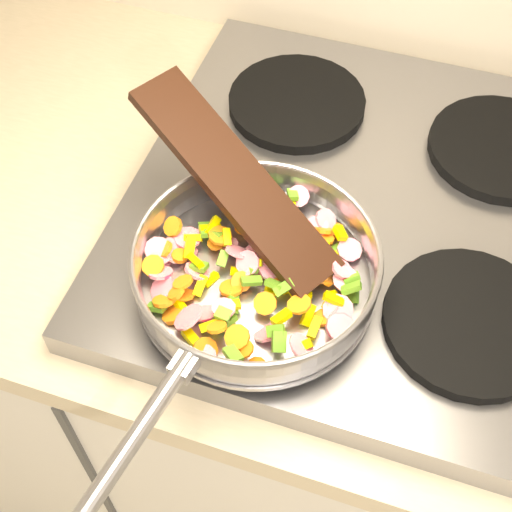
% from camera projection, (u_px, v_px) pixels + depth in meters
% --- Properties ---
extents(cooktop, '(0.60, 0.60, 0.04)m').
position_uv_depth(cooktop, '(370.00, 214.00, 0.91)').
color(cooktop, '#939399').
rests_on(cooktop, counter_top).
extents(grate_fl, '(0.19, 0.19, 0.02)m').
position_uv_depth(grate_fl, '(229.00, 257.00, 0.83)').
color(grate_fl, black).
rests_on(grate_fl, cooktop).
extents(grate_fr, '(0.19, 0.19, 0.02)m').
position_uv_depth(grate_fr, '(469.00, 322.00, 0.78)').
color(grate_fr, black).
rests_on(grate_fr, cooktop).
extents(grate_bl, '(0.19, 0.19, 0.02)m').
position_uv_depth(grate_bl, '(297.00, 102.00, 0.99)').
color(grate_bl, black).
rests_on(grate_bl, cooktop).
extents(grate_br, '(0.19, 0.19, 0.02)m').
position_uv_depth(grate_br, '(501.00, 148.00, 0.94)').
color(grate_br, black).
rests_on(grate_br, cooktop).
extents(saute_pan, '(0.31, 0.48, 0.06)m').
position_uv_depth(saute_pan, '(255.00, 268.00, 0.77)').
color(saute_pan, '#9E9EA5').
rests_on(saute_pan, grate_fl).
extents(vegetable_heap, '(0.26, 0.26, 0.05)m').
position_uv_depth(vegetable_heap, '(256.00, 272.00, 0.78)').
color(vegetable_heap, '#E6D400').
rests_on(vegetable_heap, saute_pan).
extents(wooden_spatula, '(0.28, 0.20, 0.12)m').
position_uv_depth(wooden_spatula, '(235.00, 180.00, 0.79)').
color(wooden_spatula, black).
rests_on(wooden_spatula, saute_pan).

